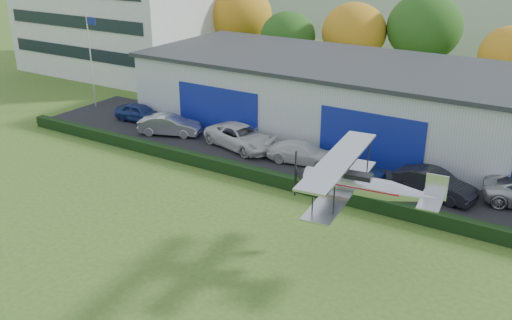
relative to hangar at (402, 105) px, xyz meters
The scene contains 14 objects.
apron 7.72m from the hangar, 105.99° to the right, with size 48.00×9.00×0.05m, color black.
hedge 12.16m from the hangar, 99.64° to the right, with size 46.00×0.60×0.80m, color black.
hangar is the anchor object (origin of this frame).
office_block 33.84m from the hangar, 167.99° to the left, with size 20.60×15.60×10.40m.
flagpole 25.68m from the hangar, 166.49° to the right, with size 1.05×0.10×8.00m.
tree_belt 13.63m from the hangar, 108.16° to the left, with size 75.70×13.22×10.12m.
distant_hills 113.51m from the hangar, 94.79° to the left, with size 430.00×196.00×56.00m.
car_0 20.27m from the hangar, 159.89° to the right, with size 1.70×4.23×1.44m, color navy.
car_1 17.06m from the hangar, 151.31° to the right, with size 1.60×4.59×1.51m, color silver.
car_2 11.80m from the hangar, 139.15° to the right, with size 2.63×5.71×1.59m, color silver.
car_3 8.91m from the hangar, 116.66° to the right, with size 1.92×4.72×1.37m, color silver.
car_4 8.78m from the hangar, 90.09° to the right, with size 1.61×4.01×1.37m, color navy.
car_5 9.81m from the hangar, 59.71° to the right, with size 1.63×4.68×1.54m, color black.
biplane 17.36m from the hangar, 77.87° to the right, with size 6.81×7.81×2.91m.
Camera 1 is at (16.97, -10.93, 14.29)m, focal length 40.06 mm.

